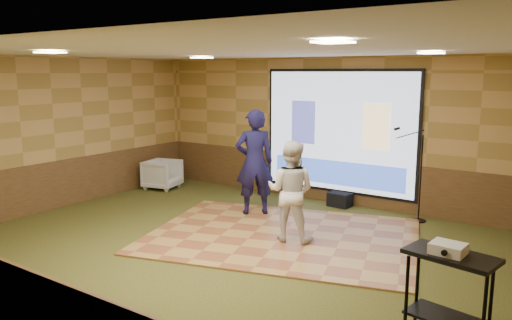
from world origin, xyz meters
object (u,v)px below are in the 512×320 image
Objects in this scene: projector_screen at (338,133)px; banquet_chair at (163,174)px; mic_stand at (416,195)px; player_left at (255,162)px; player_right at (291,191)px; duffel_bag at (340,200)px; projector at (448,249)px; av_table at (450,281)px; dance_floor at (282,236)px.

projector_screen is 4.24m from banquet_chair.
player_left is at bearing -141.38° from mic_stand.
player_right reaches higher than duffel_bag.
player_right is at bearing 153.93° from projector.
av_table is at bearing 37.21° from projector.
mic_stand is (-1.47, 3.98, -0.48)m from projector.
player_right is (0.23, -0.14, 0.82)m from dance_floor.
player_right is 5.00× the size of projector.
projector_screen is at bearing 129.96° from duffel_bag.
projector_screen is 7.42× the size of duffel_bag.
banquet_chair reaches higher than duffel_bag.
player_right is at bearing -84.16° from duffel_bag.
mic_stand is 1.62m from duffel_bag.
mic_stand is at bearing 110.82° from av_table.
projector is (2.80, -1.70, 0.14)m from player_right.
av_table is at bearing -53.04° from duffel_bag.
projector is (4.14, -2.64, -0.05)m from player_left.
player_left is 1.65m from player_right.
projector_screen is 3.62× the size of av_table.
projector is at bearing 103.29° from player_left.
av_table is at bearing 103.68° from player_left.
projector_screen reaches higher than duffel_bag.
projector is 7.87m from banquet_chair.
player_left is at bearing -114.08° from banquet_chair.
projector_screen is 4.45× the size of banquet_chair.
dance_floor is (0.17, -2.46, -1.46)m from projector_screen.
player_right is 2.66m from mic_stand.
player_right is 4.64m from banquet_chair.
projector is 4.27m from mic_stand.
player_left is 2.17× the size of av_table.
projector is (3.03, -1.84, 0.95)m from dance_floor.
player_right is 2.15× the size of banquet_chair.
mic_stand is at bearing -132.99° from player_right.
banquet_chair reaches higher than dance_floor.
projector reaches higher than av_table.
banquet_chair is at bearing 155.93° from av_table.
mic_stand is at bearing 54.02° from dance_floor.
player_left is 2.66× the size of banquet_chair.
dance_floor is 0.86m from player_right.
mic_stand is 5.72m from banquet_chair.
duffel_bag is (-1.57, 0.13, -0.35)m from mic_stand.
projector_screen is at bearing -178.42° from mic_stand.
player_right reaches higher than av_table.
av_table is at bearing -127.14° from banquet_chair.
projector is at bearing -147.98° from av_table.
av_table reaches higher than banquet_chair.
dance_floor is 2.68× the size of player_right.
player_right is at bearing -122.42° from banquet_chair.
banquet_chair is at bearing -32.22° from player_right.
projector_screen reaches higher than player_left.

